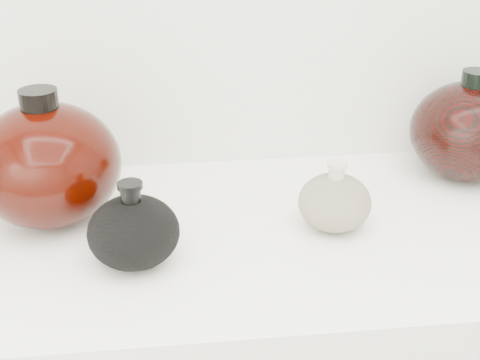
{
  "coord_description": "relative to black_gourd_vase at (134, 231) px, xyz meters",
  "views": [
    {
      "loc": [
        -0.09,
        0.09,
        1.4
      ],
      "look_at": [
        0.0,
        0.92,
        1.0
      ],
      "focal_mm": 50.0,
      "sensor_mm": 36.0,
      "label": 1
    }
  ],
  "objects": [
    {
      "name": "room",
      "position": [
        0.14,
        -0.61,
        0.35
      ],
      "size": [
        3.04,
        2.42,
        2.64
      ],
      "color": "#5B5B5B",
      "rests_on": "ground"
    },
    {
      "name": "right_round_pot",
      "position": [
        0.56,
        0.21,
        0.03
      ],
      "size": [
        0.22,
        0.22,
        0.19
      ],
      "color": "black",
      "rests_on": "display_counter"
    },
    {
      "name": "black_gourd_vase",
      "position": [
        0.0,
        0.0,
        0.0
      ],
      "size": [
        0.15,
        0.15,
        0.12
      ],
      "color": "black",
      "rests_on": "display_counter"
    },
    {
      "name": "cream_gourd_vase",
      "position": [
        0.29,
        0.06,
        -0.01
      ],
      "size": [
        0.12,
        0.12,
        0.11
      ],
      "color": "beige",
      "rests_on": "display_counter"
    },
    {
      "name": "left_round_pot",
      "position": [
        -0.13,
        0.14,
        0.04
      ],
      "size": [
        0.28,
        0.28,
        0.21
      ],
      "color": "black",
      "rests_on": "display_counter"
    }
  ]
}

